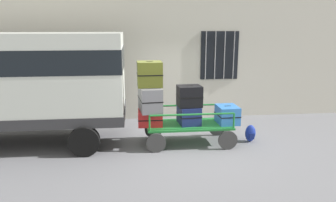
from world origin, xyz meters
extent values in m
plane|color=slate|center=(0.00, 0.00, 0.00)|extent=(40.00, 40.00, 0.00)
cube|color=beige|center=(0.00, 2.48, 2.50)|extent=(12.00, 0.30, 5.00)
cube|color=black|center=(1.59, 2.31, 2.00)|extent=(1.20, 0.04, 1.50)
cylinder|color=gray|center=(1.14, 2.27, 2.00)|extent=(0.03, 0.03, 1.50)
cylinder|color=gray|center=(1.44, 2.27, 2.00)|extent=(0.03, 0.03, 1.50)
cylinder|color=gray|center=(1.74, 2.27, 2.00)|extent=(0.03, 0.03, 1.50)
cylinder|color=gray|center=(2.04, 2.27, 2.00)|extent=(0.03, 0.03, 1.50)
cube|color=silver|center=(-3.86, 0.34, 1.70)|extent=(4.98, 1.84, 2.10)
cube|color=black|center=(-3.86, 0.34, 2.12)|extent=(5.00, 1.86, 0.55)
cube|color=#2D2D30|center=(-3.86, 0.34, 0.77)|extent=(5.02, 1.88, 0.24)
cylinder|color=black|center=(-2.27, -0.58, 0.35)|extent=(0.70, 0.22, 0.70)
cube|color=#1E722D|center=(0.24, -0.04, 0.49)|extent=(2.10, 0.99, 0.05)
cylinder|color=#383838|center=(1.10, -0.55, 0.23)|extent=(0.47, 0.06, 0.47)
cylinder|color=#383838|center=(1.10, 0.47, 0.23)|extent=(0.47, 0.06, 0.47)
cylinder|color=#383838|center=(-0.63, -0.55, 0.23)|extent=(0.47, 0.06, 0.47)
cylinder|color=#383838|center=(-0.63, 0.47, 0.23)|extent=(0.47, 0.06, 0.47)
cylinder|color=#1E722D|center=(1.24, -0.49, 0.70)|extent=(0.04, 0.04, 0.37)
cylinder|color=#1E722D|center=(1.24, 0.41, 0.70)|extent=(0.04, 0.04, 0.37)
cylinder|color=#1E722D|center=(-0.77, -0.49, 0.70)|extent=(0.04, 0.04, 0.37)
cylinder|color=#1E722D|center=(-0.77, 0.41, 0.70)|extent=(0.04, 0.04, 0.37)
cylinder|color=#1E722D|center=(0.24, -0.49, 0.88)|extent=(2.02, 0.04, 0.04)
cylinder|color=#1E722D|center=(0.24, 0.41, 0.88)|extent=(2.02, 0.04, 0.04)
cube|color=#B21E1E|center=(-0.73, -0.03, 0.70)|extent=(0.60, 0.54, 0.37)
cube|color=black|center=(-0.73, -0.03, 0.70)|extent=(0.61, 0.55, 0.02)
cube|color=black|center=(-0.73, -0.03, 0.88)|extent=(0.16, 0.03, 0.02)
cube|color=slate|center=(-0.73, -0.05, 1.18)|extent=(0.57, 0.90, 0.58)
cube|color=black|center=(-0.73, -0.05, 1.18)|extent=(0.58, 0.91, 0.02)
cube|color=black|center=(-0.73, -0.05, 1.47)|extent=(0.16, 0.05, 0.02)
cube|color=#4C5119|center=(-0.73, 0.00, 1.78)|extent=(0.60, 0.54, 0.60)
cube|color=black|center=(-0.73, 0.00, 1.78)|extent=(0.61, 0.55, 0.02)
cube|color=black|center=(-0.73, 0.00, 2.08)|extent=(0.16, 0.03, 0.02)
cube|color=navy|center=(0.24, -0.01, 0.74)|extent=(0.55, 0.66, 0.45)
cube|color=black|center=(0.24, -0.01, 0.74)|extent=(0.56, 0.67, 0.02)
cube|color=black|center=(0.24, -0.01, 0.96)|extent=(0.16, 0.05, 0.02)
cube|color=black|center=(0.24, -0.05, 1.23)|extent=(0.60, 0.51, 0.51)
cube|color=black|center=(0.24, -0.05, 1.23)|extent=(0.61, 0.52, 0.02)
cube|color=black|center=(0.24, -0.05, 1.48)|extent=(0.16, 0.04, 0.02)
cube|color=#3372C6|center=(1.20, -0.07, 0.74)|extent=(0.52, 0.63, 0.44)
cube|color=black|center=(1.20, -0.07, 0.74)|extent=(0.53, 0.64, 0.02)
cube|color=black|center=(1.20, -0.07, 0.95)|extent=(0.16, 0.04, 0.02)
ellipsoid|color=navy|center=(1.83, -0.08, 0.22)|extent=(0.27, 0.19, 0.44)
cube|color=navy|center=(1.83, -0.17, 0.18)|extent=(0.14, 0.06, 0.15)
camera|label=1|loc=(-1.10, -7.67, 2.91)|focal=34.45mm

